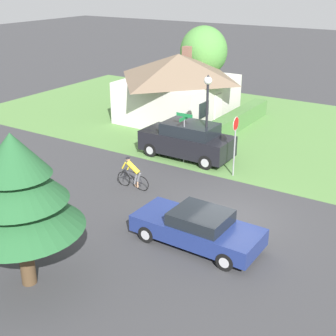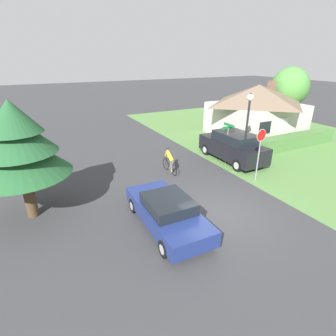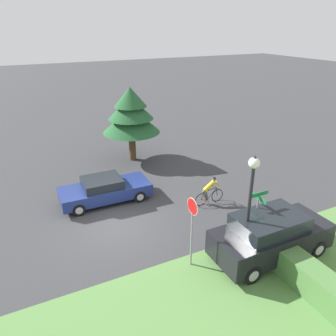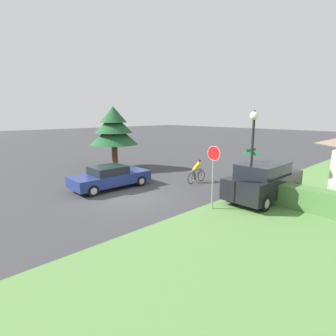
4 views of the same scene
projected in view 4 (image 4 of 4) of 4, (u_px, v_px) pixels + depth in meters
name	position (u px, v px, depth m)	size (l,w,h in m)	color
ground_plane	(130.00, 197.00, 13.65)	(140.00, 140.00, 0.00)	#38383A
sedan_left_lane	(110.00, 177.00, 15.29)	(1.97, 4.60, 1.32)	navy
cyclist	(197.00, 171.00, 16.61)	(0.44, 1.69, 1.46)	black
parked_suv_right	(264.00, 181.00, 13.23)	(2.04, 4.79, 1.88)	black
stop_sign	(213.00, 166.00, 11.61)	(0.65, 0.07, 2.89)	gray
street_lamp	(253.00, 138.00, 12.09)	(0.40, 0.40, 4.46)	black
street_name_sign	(250.00, 163.00, 13.41)	(0.90, 0.90, 2.56)	gray
conifer_tall_near	(114.00, 128.00, 20.38)	(3.73, 3.73, 4.89)	#4C3823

